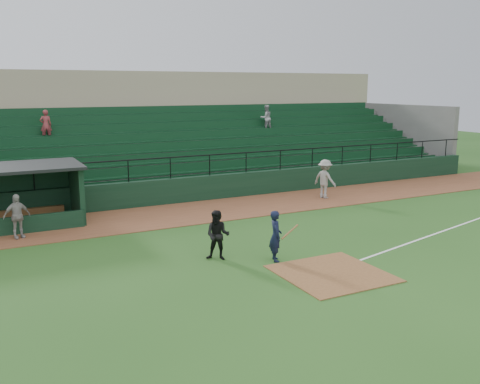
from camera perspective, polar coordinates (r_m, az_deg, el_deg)
name	(u,v)px	position (r m, az deg, el deg)	size (l,w,h in m)	color
ground	(313,264)	(16.76, 7.87, -7.72)	(90.00, 90.00, 0.00)	#25511A
warning_track	(209,211)	(23.49, -3.33, -2.02)	(40.00, 4.00, 0.03)	brown
home_plate_dirt	(332,273)	(15.99, 9.93, -8.68)	(3.00, 3.00, 0.03)	brown
foul_line	(461,225)	(22.88, 22.80, -3.30)	(18.00, 0.09, 0.01)	white
stadium_structure	(150,142)	(30.94, -9.74, 5.38)	(38.00, 13.08, 6.40)	black
batter_at_plate	(276,236)	(16.70, 3.89, -4.76)	(1.07, 0.71, 1.64)	black
umpire	(218,235)	(16.78, -2.42, -4.71)	(0.78, 0.61, 1.61)	black
runner	(325,179)	(26.19, 9.18, 1.41)	(1.23, 0.71, 1.91)	gray
dugout_player_a	(17,216)	(20.67, -23.02, -2.43)	(0.95, 0.40, 1.63)	#9E9893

